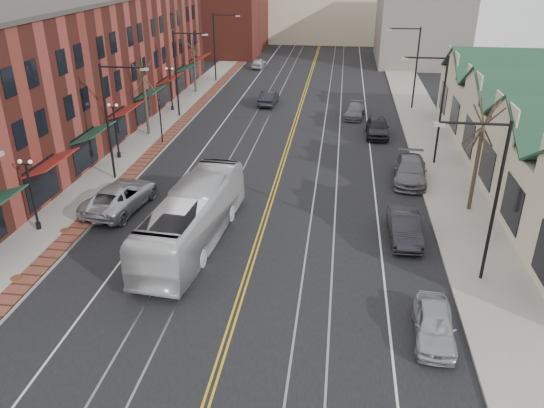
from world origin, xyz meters
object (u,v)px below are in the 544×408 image
(transit_bus, at_px, (193,218))
(parked_car_d, at_px, (377,127))
(parked_car_a, at_px, (434,324))
(parked_car_b, at_px, (404,227))
(parked_car_c, at_px, (410,171))
(parked_suv, at_px, (120,196))

(transit_bus, height_order, parked_car_d, transit_bus)
(parked_car_a, bearing_deg, parked_car_b, 96.72)
(parked_car_b, relative_size, parked_car_c, 0.84)
(parked_suv, xyz_separation_m, parked_car_b, (17.31, -1.70, -0.09))
(parked_suv, height_order, parked_car_d, parked_suv)
(transit_bus, height_order, parked_car_a, transit_bus)
(parked_car_a, distance_m, parked_car_d, 27.25)
(transit_bus, bearing_deg, parked_car_c, -135.23)
(transit_bus, distance_m, parked_car_c, 16.67)
(transit_bus, relative_size, parked_car_d, 2.43)
(parked_car_b, relative_size, parked_car_d, 0.97)
(parked_suv, relative_size, parked_car_b, 1.32)
(parked_car_d, bearing_deg, parked_car_a, -87.04)
(parked_suv, distance_m, parked_car_d, 23.82)
(parked_suv, distance_m, parked_car_c, 19.75)
(parked_car_d, bearing_deg, parked_car_b, -87.37)
(parked_car_a, bearing_deg, parked_suv, 153.79)
(parked_suv, xyz_separation_m, parked_car_a, (17.74, -10.24, -0.15))
(parked_suv, relative_size, parked_car_d, 1.28)
(parked_car_b, height_order, parked_car_d, parked_car_d)
(transit_bus, relative_size, parked_car_b, 2.51)
(parked_suv, bearing_deg, transit_bus, 154.31)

